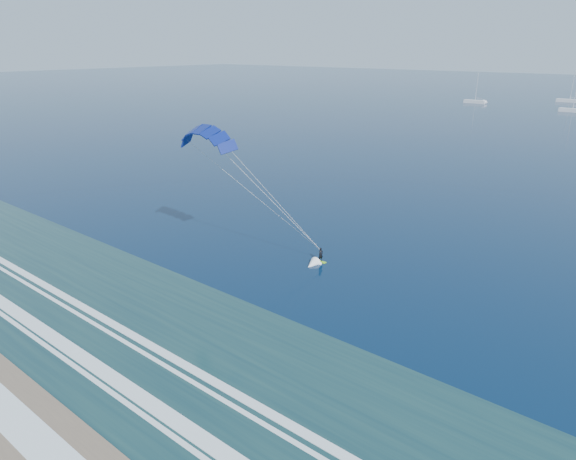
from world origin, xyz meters
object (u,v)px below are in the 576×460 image
Objects in this scene: kitesurfer_rig at (263,192)px; sailboat_0 at (475,101)px; sailboat_2 at (573,110)px; sailboat_1 at (570,100)px.

sailboat_0 is (-40.75, 167.41, -6.92)m from kitesurfer_rig.
kitesurfer_rig is 172.44m from sailboat_0.
sailboat_0 is at bearing 168.26° from sailboat_2.
sailboat_1 reaches higher than sailboat_2.
kitesurfer_rig reaches higher than sailboat_1.
kitesurfer_rig is 1.18× the size of sailboat_1.
kitesurfer_rig is 1.31× the size of sailboat_2.
sailboat_2 is at bearing 91.82° from kitesurfer_rig.
kitesurfer_rig is 1.34× the size of sailboat_0.
sailboat_2 is (-5.08, 160.00, -6.92)m from kitesurfer_rig.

